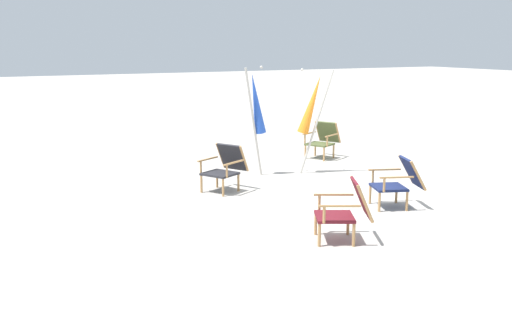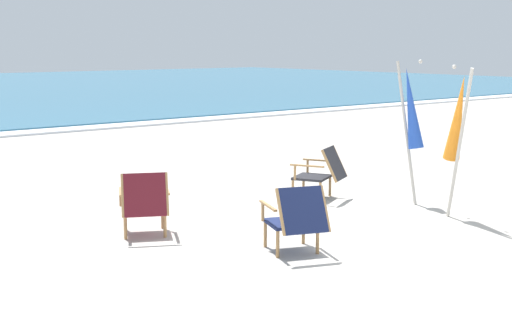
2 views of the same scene
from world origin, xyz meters
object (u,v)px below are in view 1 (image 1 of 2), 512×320
Objects in this scene: beach_chair_front_right at (323,139)px; umbrella_furled_blue at (256,104)px; beach_chair_far_center at (347,209)px; umbrella_furled_orange at (312,105)px; beach_chair_back_left at (399,180)px; beach_chair_back_right at (226,166)px.

umbrella_furled_blue is at bearing 113.44° from beach_chair_front_right.
umbrella_furled_blue is at bearing -10.76° from beach_chair_far_center.
beach_chair_front_right is 1.94m from umbrella_furled_orange.
beach_chair_back_left is at bearing -162.93° from umbrella_furled_blue.
beach_chair_front_right is 1.00× the size of beach_chair_back_right.
beach_chair_back_right is (2.24, 1.93, 0.00)m from beach_chair_back_left.
umbrella_furled_orange is (3.64, -1.79, 0.91)m from beach_chair_far_center.
beach_chair_front_right is 2.56m from umbrella_furled_blue.
umbrella_furled_blue is 1.09m from umbrella_furled_orange.
beach_chair_back_left is 1.02× the size of beach_chair_far_center.
beach_chair_front_right is 0.44× the size of umbrella_furled_blue.
umbrella_furled_blue is at bearing 72.48° from umbrella_furled_orange.
umbrella_furled_orange is (0.46, -2.04, 0.91)m from beach_chair_back_right.
umbrella_furled_blue reaches higher than beach_chair_back_left.
beach_chair_back_right is 0.44× the size of umbrella_furled_blue.
beach_chair_back_right is 1.59m from umbrella_furled_blue.
umbrella_furled_blue is (-0.95, 2.18, 0.95)m from beach_chair_front_right.
beach_chair_back_left is 4.16m from beach_chair_front_right.
beach_chair_back_left is 3.30m from umbrella_furled_blue.
beach_chair_far_center is 0.43× the size of umbrella_furled_orange.
beach_chair_far_center is 0.98× the size of beach_chair_back_right.
beach_chair_back_left is at bearing 177.64° from umbrella_furled_orange.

